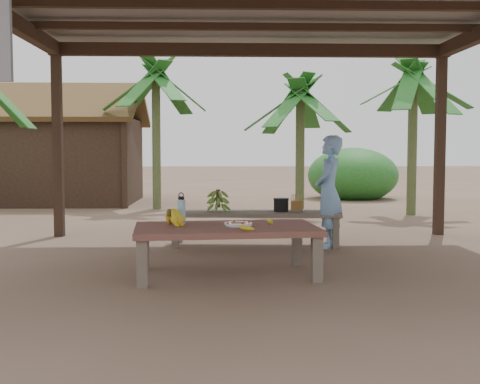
{
  "coord_description": "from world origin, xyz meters",
  "views": [
    {
      "loc": [
        -0.46,
        -6.5,
        1.26
      ],
      "look_at": [
        -0.24,
        0.03,
        0.8
      ],
      "focal_mm": 45.0,
      "sensor_mm": 36.0,
      "label": 1
    }
  ],
  "objects_px": {
    "plate": "(238,224)",
    "water_flask": "(181,211)",
    "bench": "(255,216)",
    "cooking_pot": "(281,205)",
    "ripe_banana_bunch": "(169,217)",
    "work_table": "(226,233)",
    "woman": "(329,192)"
  },
  "relations": [
    {
      "from": "bench",
      "to": "water_flask",
      "type": "bearing_deg",
      "value": -113.84
    },
    {
      "from": "work_table",
      "to": "plate",
      "type": "bearing_deg",
      "value": -2.94
    },
    {
      "from": "bench",
      "to": "cooking_pot",
      "type": "bearing_deg",
      "value": 4.77
    },
    {
      "from": "work_table",
      "to": "bench",
      "type": "xyz_separation_m",
      "value": [
        0.4,
        1.9,
        -0.04
      ]
    },
    {
      "from": "plate",
      "to": "water_flask",
      "type": "height_order",
      "value": "water_flask"
    },
    {
      "from": "bench",
      "to": "plate",
      "type": "bearing_deg",
      "value": -95.18
    },
    {
      "from": "ripe_banana_bunch",
      "to": "water_flask",
      "type": "distance_m",
      "value": 0.19
    },
    {
      "from": "work_table",
      "to": "water_flask",
      "type": "xyz_separation_m",
      "value": [
        -0.46,
        0.21,
        0.2
      ]
    },
    {
      "from": "work_table",
      "to": "bench",
      "type": "height_order",
      "value": "work_table"
    },
    {
      "from": "work_table",
      "to": "plate",
      "type": "xyz_separation_m",
      "value": [
        0.12,
        0.01,
        0.08
      ]
    },
    {
      "from": "work_table",
      "to": "plate",
      "type": "relative_size",
      "value": 6.72
    },
    {
      "from": "water_flask",
      "to": "bench",
      "type": "bearing_deg",
      "value": 62.9
    },
    {
      "from": "plate",
      "to": "cooking_pot",
      "type": "height_order",
      "value": "cooking_pot"
    },
    {
      "from": "ripe_banana_bunch",
      "to": "cooking_pot",
      "type": "xyz_separation_m",
      "value": [
        1.32,
        1.84,
        -0.06
      ]
    },
    {
      "from": "ripe_banana_bunch",
      "to": "woman",
      "type": "distance_m",
      "value": 2.53
    },
    {
      "from": "ripe_banana_bunch",
      "to": "cooking_pot",
      "type": "bearing_deg",
      "value": 54.35
    },
    {
      "from": "work_table",
      "to": "water_flask",
      "type": "bearing_deg",
      "value": 149.61
    },
    {
      "from": "bench",
      "to": "plate",
      "type": "xyz_separation_m",
      "value": [
        -0.28,
        -1.89,
        0.12
      ]
    },
    {
      "from": "bench",
      "to": "cooking_pot",
      "type": "relative_size",
      "value": 11.45
    },
    {
      "from": "bench",
      "to": "woman",
      "type": "xyz_separation_m",
      "value": [
        0.94,
        -0.18,
        0.33
      ]
    },
    {
      "from": "work_table",
      "to": "woman",
      "type": "bearing_deg",
      "value": 46.42
    },
    {
      "from": "ripe_banana_bunch",
      "to": "water_flask",
      "type": "relative_size",
      "value": 0.92
    },
    {
      "from": "work_table",
      "to": "water_flask",
      "type": "distance_m",
      "value": 0.54
    },
    {
      "from": "work_table",
      "to": "cooking_pot",
      "type": "relative_size",
      "value": 9.69
    },
    {
      "from": "plate",
      "to": "woman",
      "type": "bearing_deg",
      "value": 54.59
    },
    {
      "from": "plate",
      "to": "cooking_pot",
      "type": "relative_size",
      "value": 1.44
    },
    {
      "from": "plate",
      "to": "water_flask",
      "type": "relative_size",
      "value": 0.87
    },
    {
      "from": "water_flask",
      "to": "cooking_pot",
      "type": "relative_size",
      "value": 1.66
    },
    {
      "from": "bench",
      "to": "cooking_pot",
      "type": "xyz_separation_m",
      "value": [
        0.34,
        0.01,
        0.14
      ]
    },
    {
      "from": "plate",
      "to": "woman",
      "type": "relative_size",
      "value": 0.19
    },
    {
      "from": "bench",
      "to": "woman",
      "type": "height_order",
      "value": "woman"
    },
    {
      "from": "plate",
      "to": "ripe_banana_bunch",
      "type": "bearing_deg",
      "value": 174.77
    }
  ]
}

